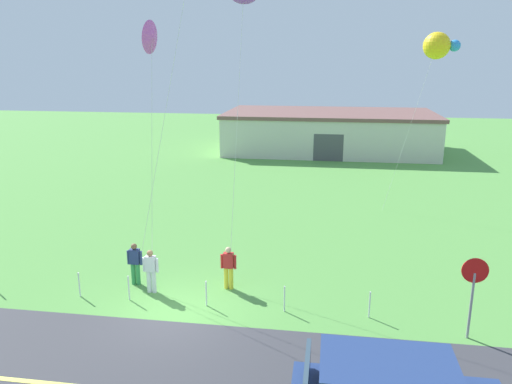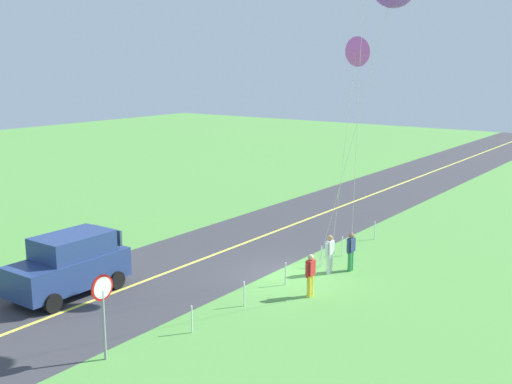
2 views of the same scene
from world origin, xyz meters
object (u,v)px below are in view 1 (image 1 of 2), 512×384
person_child_watcher (135,262)px  kite_green_far (438,46)px  person_adult_companion (229,266)px  kite_red_low (152,38)px  stop_sign (474,282)px  warehouse_distant (329,131)px  person_adult_near (151,270)px

person_child_watcher → kite_green_far: (12.29, 12.16, 7.87)m
person_adult_companion → kite_red_low: 8.28m
stop_sign → person_child_watcher: size_ratio=1.60×
person_adult_companion → warehouse_distant: size_ratio=0.09×
stop_sign → person_child_watcher: bearing=169.7°
person_adult_near → person_adult_companion: size_ratio=1.00×
stop_sign → person_adult_near: 10.54m
person_adult_near → stop_sign: bearing=151.8°
stop_sign → person_adult_near: size_ratio=1.60×
person_adult_near → person_adult_companion: (2.66, 0.70, 0.00)m
kite_red_low → kite_green_far: (11.36, 11.74, -0.00)m
person_child_watcher → kite_green_far: 19.00m
warehouse_distant → kite_red_low: bearing=-101.4°
kite_green_far → warehouse_distant: (-5.53, 17.11, -6.98)m
person_adult_companion → kite_green_far: 16.85m
person_child_watcher → kite_green_far: bearing=89.5°
kite_green_far → warehouse_distant: bearing=107.9°
stop_sign → kite_green_far: kite_green_far is taller
kite_green_far → person_adult_companion: bearing=-126.3°
person_child_watcher → kite_red_low: bearing=69.4°
person_child_watcher → person_adult_companion: bearing=47.4°
person_adult_near → person_adult_companion: bearing=174.7°
stop_sign → person_child_watcher: 11.42m
kite_red_low → warehouse_distant: bearing=78.6°
kite_red_low → kite_green_far: 16.33m
person_child_watcher → person_adult_near: bearing=10.9°
person_child_watcher → warehouse_distant: 30.05m
person_adult_near → kite_green_far: (11.48, 12.70, 7.87)m
person_child_watcher → warehouse_distant: (6.76, 29.27, 0.89)m
person_child_watcher → kite_green_far: size_ratio=0.17×
person_adult_companion → person_child_watcher: bearing=60.9°
person_child_watcher → stop_sign: bearing=34.5°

